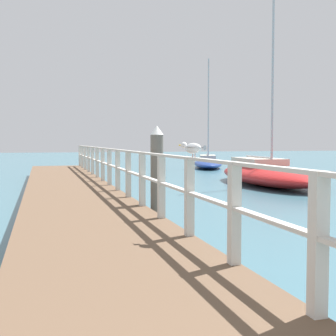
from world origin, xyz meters
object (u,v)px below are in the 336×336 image
Objects in this scene: dock_piling_far at (157,176)px; boat_6 at (267,174)px; seagull_background at (193,148)px; boat_5 at (208,163)px.

boat_6 is at bearing 49.80° from dock_piling_far.
dock_piling_far is 5.17× the size of seagull_background.
seagull_background is (-0.38, -3.61, 0.67)m from dock_piling_far.
boat_6 is (6.97, 8.24, -0.66)m from dock_piling_far.
boat_6 reaches higher than dock_piling_far.
boat_6 is at bearing 27.22° from seagull_background.
dock_piling_far is 22.64m from boat_5.
dock_piling_far reaches higher than seagull_background.
seagull_background is at bearing 61.93° from boat_6.
boat_6 reaches higher than boat_5.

